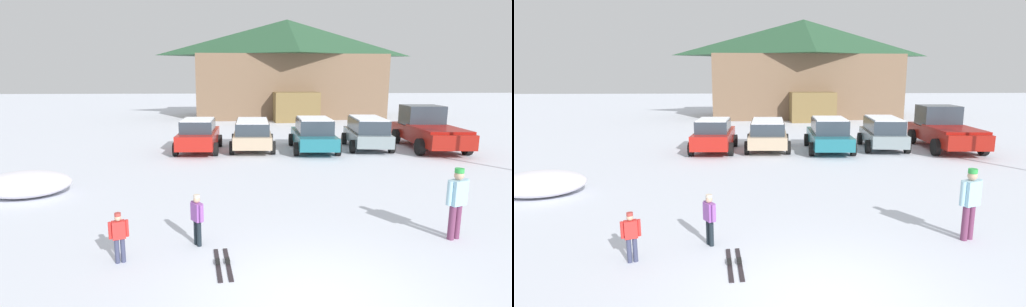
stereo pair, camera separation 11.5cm
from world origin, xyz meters
TOP-DOWN VIEW (x-y plane):
  - ground at (0.00, 0.00)m, footprint 160.00×160.00m
  - ski_lodge at (3.58, 31.44)m, footprint 17.11×10.87m
  - parked_red_sedan at (-3.08, 13.79)m, footprint 2.23×4.13m
  - parked_beige_suv at (-0.40, 14.04)m, footprint 2.34×4.15m
  - parked_teal_hatchback at (2.63, 13.64)m, footprint 2.36×4.66m
  - parked_grey_wagon at (5.50, 14.04)m, footprint 2.43×4.24m
  - pickup_truck at (8.68, 14.03)m, footprint 2.76×5.72m
  - skier_child_in_red_jacket at (-3.65, 1.71)m, footprint 0.37×0.23m
  - skier_adult_in_blue_parka at (3.69, 2.49)m, footprint 0.58×0.37m
  - skier_child_in_purple_jacket at (-2.17, 2.47)m, footprint 0.30×0.37m
  - pair_of_skis at (-1.59, 1.50)m, footprint 0.44×1.45m
  - plowed_snow_pile at (-7.88, 6.58)m, footprint 2.72×2.18m

SIDE VIEW (x-z plane):
  - ground at x=0.00m, z-range 0.00..0.00m
  - pair_of_skis at x=-1.59m, z-range -0.02..0.06m
  - plowed_snow_pile at x=-7.88m, z-range 0.00..0.74m
  - skier_child_in_red_jacket at x=-3.65m, z-range 0.07..1.12m
  - skier_child_in_purple_jacket at x=-2.17m, z-range 0.08..1.24m
  - parked_red_sedan at x=-3.08m, z-range 0.01..1.64m
  - parked_beige_suv at x=-0.40m, z-range 0.07..1.60m
  - parked_teal_hatchback at x=2.63m, z-range 0.00..1.67m
  - parked_grey_wagon at x=5.50m, z-range 0.06..1.69m
  - skier_adult_in_blue_parka at x=3.69m, z-range 0.11..1.78m
  - pickup_truck at x=8.68m, z-range -0.08..2.07m
  - ski_lodge at x=3.58m, z-range 0.07..8.76m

